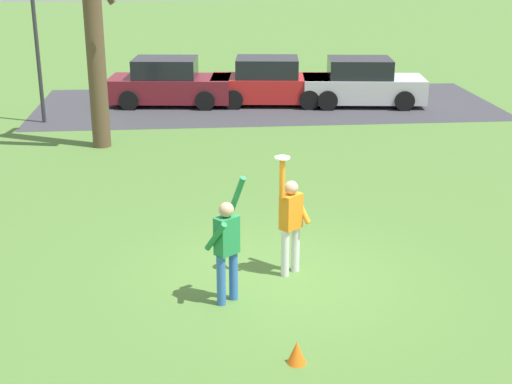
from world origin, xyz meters
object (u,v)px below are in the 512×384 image
person_catcher (291,219)px  bare_tree_tall (93,26)px  person_defender (227,244)px  parked_car_red (270,83)px  frisbee_disc (282,158)px  lamppost_by_lot (36,38)px  parked_car_silver (362,84)px  field_cone_orange (297,352)px  parked_car_maroon (169,83)px

person_catcher → bare_tree_tall: size_ratio=0.31×
person_defender → parked_car_red: bearing=41.1°
frisbee_disc → lamppost_by_lot: lamppost_by_lot is taller
parked_car_silver → field_cone_orange: (-4.55, -15.85, -0.57)m
parked_car_red → lamppost_by_lot: 7.82m
person_catcher → parked_car_silver: bearing=-148.1°
person_defender → lamppost_by_lot: 13.47m
frisbee_disc → bare_tree_tall: 9.50m
field_cone_orange → person_catcher: bearing=84.1°
field_cone_orange → lamppost_by_lot: bearing=112.5°
parked_car_silver → bare_tree_tall: size_ratio=0.64×
person_catcher → bare_tree_tall: (-4.07, 8.44, 2.26)m
person_catcher → frisbee_disc: frisbee_disc is taller
parked_car_maroon → parked_car_red: same height
person_catcher → parked_car_maroon: bearing=-120.4°
person_catcher → field_cone_orange: 2.90m
lamppost_by_lot → parked_car_red: bearing=15.8°
person_defender → parked_car_silver: 15.01m
parked_car_silver → person_catcher: bearing=-101.7°
parked_car_red → lamppost_by_lot: bearing=-157.8°
bare_tree_tall → field_cone_orange: (3.78, -11.21, -3.08)m
person_catcher → parked_car_red: size_ratio=0.49×
parked_car_red → lamppost_by_lot: (-7.31, -2.07, 1.86)m
parked_car_maroon → parked_car_silver: same height
person_catcher → parked_car_silver: (4.26, 13.08, -0.25)m
parked_car_silver → lamppost_by_lot: 10.72m
parked_car_red → person_catcher: bearing=-88.4°
person_catcher → lamppost_by_lot: (-6.16, 11.45, 1.60)m
person_catcher → lamppost_by_lot: size_ratio=0.49×
bare_tree_tall → field_cone_orange: bare_tree_tall is taller
lamppost_by_lot → person_catcher: bearing=-61.7°
parked_car_maroon → bare_tree_tall: size_ratio=0.64×
parked_car_maroon → bare_tree_tall: 6.12m
lamppost_by_lot → field_cone_orange: 15.57m
person_catcher → parked_car_red: 13.57m
frisbee_disc → parked_car_red: (1.32, 13.66, -1.37)m
frisbee_disc → parked_car_red: frisbee_disc is taller
person_defender → bare_tree_tall: bearing=67.5°
lamppost_by_lot → person_defender: bearing=-67.8°
person_catcher → parked_car_red: bearing=-134.8°
parked_car_red → field_cone_orange: (-1.43, -16.28, -0.57)m
lamppost_by_lot → frisbee_disc: bearing=-62.7°
parked_car_silver → bare_tree_tall: (-8.33, -4.64, 2.52)m
person_catcher → parked_car_maroon: 13.93m
parked_car_maroon → field_cone_orange: (2.03, -16.50, -0.57)m
parked_car_maroon → lamppost_by_lot: lamppost_by_lot is taller
frisbee_disc → lamppost_by_lot: (-5.99, 11.59, 0.49)m
bare_tree_tall → parked_car_red: bearing=44.2°
person_defender → field_cone_orange: bearing=-105.8°
frisbee_disc → bare_tree_tall: bare_tree_tall is taller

